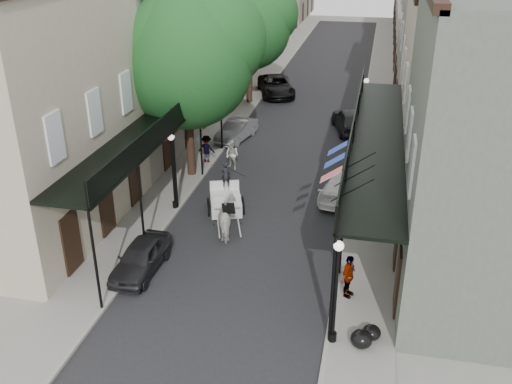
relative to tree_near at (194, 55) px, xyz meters
The scene contains 24 objects.
ground 12.78m from the tree_near, 67.59° to the right, with size 140.00×140.00×0.00m, color gray.
road 12.50m from the tree_near, 66.86° to the left, with size 8.00×90.00×0.01m, color black.
sidewalk_left 11.77m from the tree_near, 94.67° to the left, with size 2.20×90.00×0.12m, color gray.
sidewalk_right 14.91m from the tree_near, 46.88° to the left, with size 2.20×90.00×0.12m, color gray.
building_row_left 20.34m from the tree_near, 102.52° to the left, with size 5.00×80.00×10.50m, color #B2A68E.
building_row_right 23.63m from the tree_near, 57.15° to the left, with size 5.00×80.00×10.50m, color gray.
gallery_left 4.06m from the tree_near, 100.49° to the right, with size 2.20×18.05×4.88m.
gallery_right 9.84m from the tree_near, 19.59° to the right, with size 2.20×18.05×4.88m.
tree_near is the anchor object (origin of this frame).
tree_far 14.02m from the tree_near, 90.19° to the left, with size 6.45×6.00×8.61m.
lamppost_right_near 15.39m from the tree_near, 55.73° to the right, with size 0.32×0.32×3.71m.
lamppost_left 6.10m from the tree_near, 88.66° to the right, with size 0.32×0.32×3.71m.
lamppost_right_far 12.24m from the tree_near, 43.31° to the left, with size 0.32×0.32×3.71m.
horse 8.85m from the tree_near, 61.82° to the right, with size 0.89×1.95×1.65m, color beige.
carriage 6.91m from the tree_near, 56.11° to the right, with size 2.20×2.74×2.76m.
pedestrian_walking 5.97m from the tree_near, 38.66° to the left, with size 0.81×0.63×1.66m, color beige.
pedestrian_sidewalk_left 5.82m from the tree_near, 92.86° to the left, with size 1.01×0.58×1.56m, color gray.
pedestrian_sidewalk_right 14.03m from the tree_near, 48.19° to the right, with size 0.98×0.41×1.66m, color gray.
car_left_near 11.19m from the tree_near, 86.40° to the right, with size 1.46×3.62×1.23m, color black.
car_left_mid 8.23m from the tree_near, 84.07° to the left, with size 1.33×3.82×1.26m, color gray.
car_left_far 17.46m from the tree_near, 85.99° to the left, with size 2.47×5.37×1.49m, color black.
car_right_near 9.82m from the tree_near, ahead, with size 1.79×4.39×1.27m, color silver.
car_right_far 12.88m from the tree_near, 49.78° to the left, with size 1.86×4.63×1.58m, color black.
trash_bags 16.47m from the tree_near, 52.36° to the right, with size 0.96×1.11×0.60m.
Camera 1 is at (4.81, -16.86, 12.41)m, focal length 40.00 mm.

